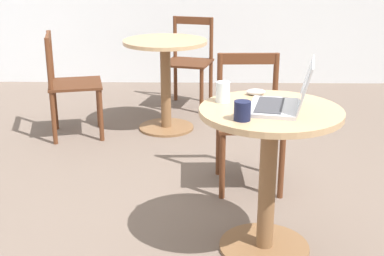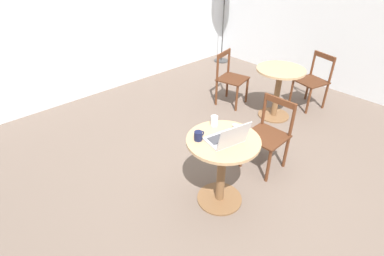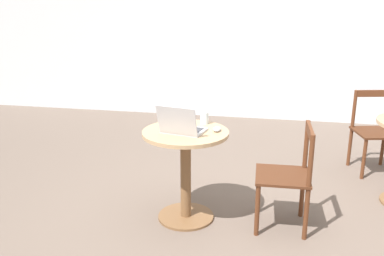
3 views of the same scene
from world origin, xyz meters
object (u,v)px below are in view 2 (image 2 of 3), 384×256
(chair_near_right, at_px, (268,135))
(mouse, at_px, (237,126))
(laptop, at_px, (227,138))
(chair_mid_back, at_px, (230,78))
(chair_mid_right, at_px, (313,81))
(cafe_table_mid, at_px, (279,84))
(cafe_table_near, at_px, (222,159))
(mug, at_px, (198,136))
(drinking_glass, at_px, (214,121))

(chair_near_right, xyz_separation_m, mouse, (-0.56, 0.02, 0.34))
(laptop, bearing_deg, chair_mid_back, 39.75)
(chair_mid_right, distance_m, chair_mid_back, 1.27)
(cafe_table_mid, relative_size, chair_mid_right, 0.91)
(cafe_table_near, relative_size, cafe_table_mid, 1.00)
(chair_near_right, bearing_deg, laptop, -174.38)
(cafe_table_near, xyz_separation_m, cafe_table_mid, (1.87, 0.62, 0.00))
(chair_mid_back, relative_size, mug, 7.46)
(cafe_table_mid, height_order, laptop, laptop)
(mug, bearing_deg, chair_mid_back, 33.21)
(cafe_table_mid, xyz_separation_m, chair_mid_right, (0.69, -0.18, -0.10))
(cafe_table_mid, height_order, mouse, mouse)
(cafe_table_near, relative_size, chair_mid_right, 0.91)
(cafe_table_mid, distance_m, mug, 2.11)
(drinking_glass, bearing_deg, mug, -165.17)
(cafe_table_near, distance_m, chair_mid_back, 2.18)
(chair_mid_right, bearing_deg, cafe_table_near, -170.18)
(chair_near_right, height_order, drinking_glass, drinking_glass)
(chair_near_right, height_order, laptop, laptop)
(laptop, bearing_deg, cafe_table_mid, 19.68)
(cafe_table_mid, bearing_deg, chair_mid_back, 103.17)
(cafe_table_mid, distance_m, chair_mid_back, 0.78)
(chair_mid_back, bearing_deg, cafe_table_mid, -76.83)
(laptop, bearing_deg, mug, 126.96)
(cafe_table_near, distance_m, drinking_glass, 0.37)
(mouse, bearing_deg, mug, 166.44)
(cafe_table_mid, bearing_deg, mouse, -160.71)
(drinking_glass, bearing_deg, cafe_table_mid, 12.73)
(cafe_table_mid, height_order, chair_near_right, chair_near_right)
(chair_mid_right, bearing_deg, chair_near_right, -166.65)
(laptop, relative_size, mug, 3.29)
(laptop, bearing_deg, mouse, 22.11)
(mouse, distance_m, drinking_glass, 0.22)
(chair_mid_right, bearing_deg, mug, -173.85)
(chair_mid_right, xyz_separation_m, laptop, (-2.58, -0.50, 0.38))
(cafe_table_mid, height_order, chair_mid_back, chair_mid_back)
(chair_mid_back, xyz_separation_m, mug, (-1.87, -1.22, 0.37))
(chair_near_right, xyz_separation_m, laptop, (-0.82, -0.08, 0.38))
(laptop, bearing_deg, drinking_glass, 65.17)
(chair_near_right, relative_size, mug, 7.46)
(chair_near_right, bearing_deg, mug, 172.80)
(cafe_table_near, xyz_separation_m, chair_near_right, (0.80, 0.03, -0.10))
(chair_mid_back, relative_size, mouse, 8.30)
(mouse, relative_size, drinking_glass, 1.00)
(chair_mid_right, bearing_deg, chair_mid_back, 132.98)
(drinking_glass, bearing_deg, chair_mid_back, 35.90)
(mug, bearing_deg, cafe_table_mid, 13.02)
(cafe_table_near, relative_size, mouse, 7.51)
(chair_mid_right, height_order, chair_mid_back, same)
(chair_near_right, bearing_deg, mouse, 177.56)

